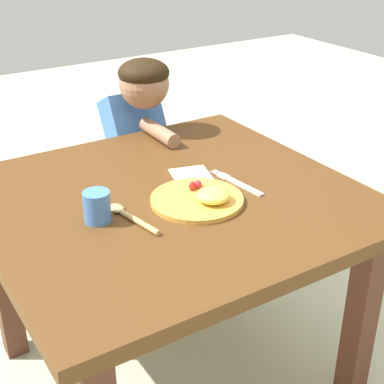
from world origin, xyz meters
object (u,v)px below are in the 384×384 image
object	(u,v)px
spoon	(128,215)
drinking_cup	(97,207)
person	(137,160)
plate	(201,198)
fork	(238,183)

from	to	relation	value
spoon	drinking_cup	world-z (taller)	drinking_cup
spoon	person	world-z (taller)	person
spoon	drinking_cup	bearing A→B (deg)	57.94
plate	person	distance (m)	0.68
plate	drinking_cup	distance (m)	0.28
spoon	plate	bearing A→B (deg)	-109.16
person	plate	bearing A→B (deg)	78.34
plate	drinking_cup	world-z (taller)	drinking_cup
plate	spoon	world-z (taller)	plate
plate	spoon	distance (m)	0.21
spoon	person	distance (m)	0.72
fork	drinking_cup	world-z (taller)	drinking_cup
fork	person	bearing A→B (deg)	-4.74
drinking_cup	fork	bearing A→B (deg)	-2.34
spoon	person	xyz separation A→B (m)	(0.34, 0.62, -0.15)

